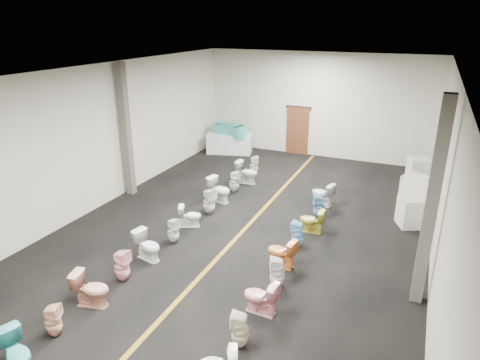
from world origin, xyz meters
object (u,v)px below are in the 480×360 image
(toilet_left_9, at_px, (234,182))
(toilet_right_5, at_px, (282,252))
(appliance_crate_c, at_px, (415,188))
(toilet_left_6, at_px, (190,216))
(toilet_left_8, at_px, (219,190))
(appliance_crate_b, at_px, (413,200))
(toilet_left_2, at_px, (91,289))
(toilet_left_7, at_px, (209,201))
(toilet_left_10, at_px, (247,172))
(toilet_right_2, at_px, (240,330))
(toilet_left_0, at_px, (17,353))
(toilet_right_3, at_px, (261,297))
(toilet_right_4, at_px, (277,272))
(toilet_right_6, at_px, (298,234))
(toilet_left_3, at_px, (122,266))
(appliance_crate_a, at_px, (411,212))
(toilet_left_4, at_px, (148,245))
(toilet_right_9, at_px, (323,194))
(appliance_crate_d, at_px, (418,171))
(toilet_right_7, at_px, (312,221))
(toilet_right_8, at_px, (319,207))
(toilet_left_1, at_px, (53,320))
(bathtub, at_px, (230,130))
(toilet_left_11, at_px, (254,165))
(toilet_left_5, at_px, (173,231))
(display_table, at_px, (230,143))

(toilet_left_9, xyz_separation_m, toilet_right_5, (3.09, -3.96, -0.01))
(appliance_crate_c, height_order, toilet_left_6, appliance_crate_c)
(toilet_left_8, bearing_deg, appliance_crate_b, -63.49)
(toilet_left_2, relative_size, toilet_left_7, 0.94)
(toilet_left_10, bearing_deg, toilet_right_2, -156.54)
(toilet_left_0, height_order, toilet_right_3, toilet_left_0)
(toilet_left_0, height_order, toilet_left_6, toilet_left_0)
(toilet_right_4, bearing_deg, toilet_right_6, 160.97)
(appliance_crate_c, bearing_deg, toilet_left_7, -147.55)
(toilet_left_3, xyz_separation_m, toilet_right_5, (3.19, 2.10, -0.02))
(appliance_crate_a, bearing_deg, toilet_left_4, -141.84)
(toilet_left_0, xyz_separation_m, toilet_left_6, (-0.07, 6.05, -0.05))
(appliance_crate_c, relative_size, toilet_right_9, 1.12)
(appliance_crate_d, xyz_separation_m, toilet_right_7, (-2.58, -5.40, -0.13))
(toilet_right_8, relative_size, toilet_right_9, 0.97)
(appliance_crate_c, relative_size, toilet_right_7, 1.23)
(appliance_crate_b, relative_size, toilet_left_9, 1.39)
(toilet_right_9, bearing_deg, toilet_left_1, -5.69)
(toilet_left_8, bearing_deg, appliance_crate_a, -70.17)
(bathtub, distance_m, toilet_left_11, 3.22)
(toilet_left_5, height_order, toilet_right_7, toilet_left_5)
(toilet_left_9, bearing_deg, appliance_crate_d, -77.30)
(toilet_right_6, xyz_separation_m, toilet_right_9, (-0.05, 2.99, 0.02))
(display_table, relative_size, toilet_left_1, 2.88)
(toilet_right_7, bearing_deg, toilet_left_6, -73.22)
(toilet_left_4, distance_m, toilet_left_7, 3.04)
(display_table, height_order, toilet_right_4, display_table)
(toilet_left_11, bearing_deg, toilet_right_6, -166.45)
(toilet_left_0, xyz_separation_m, toilet_right_3, (3.27, 3.17, -0.01))
(toilet_right_4, relative_size, toilet_right_8, 0.99)
(toilet_left_11, relative_size, toilet_right_2, 1.02)
(toilet_right_3, bearing_deg, toilet_left_6, -127.26)
(toilet_left_0, bearing_deg, toilet_right_4, -18.09)
(toilet_right_5, distance_m, toilet_right_8, 3.08)
(toilet_left_3, distance_m, toilet_right_4, 3.60)
(toilet_right_2, relative_size, toilet_right_6, 1.00)
(toilet_right_2, relative_size, toilet_right_5, 0.96)
(toilet_left_3, xyz_separation_m, toilet_left_9, (0.10, 6.07, -0.01))
(toilet_left_1, bearing_deg, toilet_left_9, -19.93)
(toilet_left_1, relative_size, toilet_left_8, 0.83)
(appliance_crate_c, relative_size, toilet_left_7, 1.04)
(toilet_left_8, xyz_separation_m, toilet_left_9, (0.10, 0.96, -0.03))
(appliance_crate_b, bearing_deg, toilet_left_4, -137.84)
(toilet_left_1, distance_m, toilet_left_8, 7.15)
(toilet_left_5, xyz_separation_m, toilet_right_7, (3.30, 2.13, -0.00))
(toilet_left_1, height_order, toilet_left_2, toilet_left_2)
(display_table, distance_m, appliance_crate_b, 8.95)
(toilet_left_5, relative_size, toilet_right_6, 0.98)
(toilet_left_3, height_order, toilet_left_10, toilet_left_10)
(toilet_left_1, bearing_deg, toilet_right_4, -65.18)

